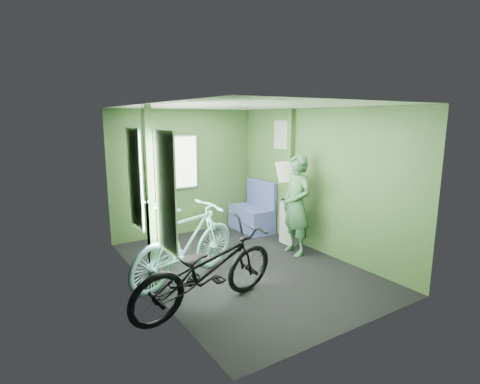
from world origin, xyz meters
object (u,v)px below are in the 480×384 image
(bicycle_mint, at_px, (188,281))
(passenger, at_px, (296,205))
(bench_seat, at_px, (252,216))
(bicycle_black, at_px, (209,310))
(waste_box, at_px, (290,222))

(bicycle_mint, xyz_separation_m, passenger, (1.92, 0.06, 0.80))
(passenger, relative_size, bench_seat, 1.65)
(passenger, bearing_deg, bicycle_black, -62.73)
(passenger, height_order, waste_box, passenger)
(passenger, distance_m, bench_seat, 1.52)
(bicycle_black, height_order, passenger, passenger)
(passenger, height_order, bench_seat, passenger)
(bicycle_mint, height_order, bench_seat, bench_seat)
(passenger, relative_size, waste_box, 2.07)
(bicycle_mint, relative_size, bench_seat, 1.86)
(waste_box, xyz_separation_m, bench_seat, (-0.11, 0.99, -0.10))
(bicycle_black, distance_m, passenger, 2.35)
(bicycle_mint, distance_m, passenger, 2.08)
(bicycle_black, distance_m, waste_box, 2.66)
(waste_box, height_order, bench_seat, bench_seat)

